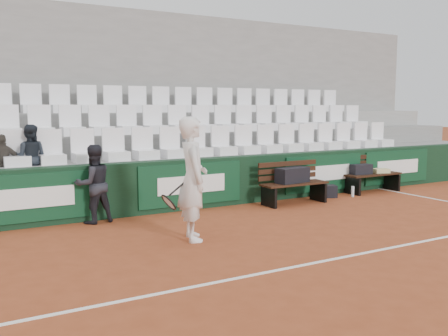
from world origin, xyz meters
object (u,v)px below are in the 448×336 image
Objects in this scene: tennis_player at (193,179)px; spectator_c at (29,132)px; sports_bag_left at (292,175)px; ball_kid at (93,184)px; bench_left at (294,193)px; sports_bag_ground at (326,191)px; sports_bag_right at (361,169)px; spectator_b at (2,137)px; bench_right at (372,183)px; water_bottle_near at (273,202)px; water_bottle_far at (353,191)px.

tennis_player is 1.61× the size of spectator_c.
sports_bag_left is 0.53× the size of ball_kid.
sports_bag_ground is (1.09, 0.25, -0.09)m from bench_left.
spectator_b is (-7.66, 0.87, 0.94)m from sports_bag_right.
sports_bag_left is 0.63× the size of spectator_c.
bench_right is 1.48× the size of spectator_b.
bench_left is 0.79× the size of tennis_player.
spectator_b reaches higher than sports_bag_ground.
ball_kid is (-6.66, 0.12, 0.47)m from bench_right.
bench_left is 3.33× the size of sports_bag_ground.
ball_kid is at bearing 179.28° from sports_bag_right.
sports_bag_left is at bearing -175.38° from bench_right.
bench_left reaches higher than water_bottle_near.
sports_bag_right is (2.18, 0.28, 0.34)m from bench_left.
bench_right is at bearing -0.48° from sports_bag_ground.
tennis_player is (-2.50, -1.41, 0.83)m from water_bottle_near.
sports_bag_right is at bearing 174.69° from spectator_b.
water_bottle_far is 0.18× the size of ball_kid.
ball_kid is at bearing 159.83° from spectator_c.
sports_bag_right is at bearing 170.37° from ball_kid.
tennis_player is 2.14m from ball_kid.
sports_bag_left reaches higher than sports_bag_ground.
bench_right is 1.44m from sports_bag_ground.
sports_bag_right is at bearing 7.25° from bench_left.
spectator_c is at bearing 170.26° from water_bottle_far.
tennis_player reaches higher than sports_bag_ground.
spectator_c reaches higher than bench_left.
tennis_player is at bearing -162.83° from bench_right.
water_bottle_far is at bearing -168.66° from spectator_c.
spectator_c is at bearing 167.15° from bench_left.
tennis_player is at bearing -150.52° from water_bottle_near.
bench_left is 1.13m from sports_bag_ground.
water_bottle_far is (2.27, 0.09, 0.00)m from water_bottle_near.
sports_bag_right is 0.43× the size of spectator_c.
sports_bag_right reaches higher than bench_right.
sports_bag_ground is at bearing 13.03° from bench_left.
water_bottle_far is (-0.52, -0.28, -0.45)m from sports_bag_right.
bench_left is 2.03× the size of sports_bag_left.
spectator_b is (-5.45, 1.11, 0.90)m from sports_bag_left.
sports_bag_ground is (-1.43, 0.01, -0.09)m from bench_right.
spectator_c is (-5.03, 1.15, 1.36)m from bench_left.
spectator_b is at bearing 168.45° from sports_bag_left.
water_bottle_near is at bearing -174.57° from spectator_c.
sports_bag_left is 0.77m from water_bottle_near.
water_bottle_near is at bearing -168.63° from sports_bag_ground.
sports_bag_left is 0.39× the size of tennis_player.
tennis_player is at bearing -154.23° from bench_left.
sports_bag_left is at bearing -173.73° from sports_bag_right.
spectator_c is (-0.90, 0.79, 0.90)m from ball_kid.
sports_bag_ground is 0.38× the size of spectator_c.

